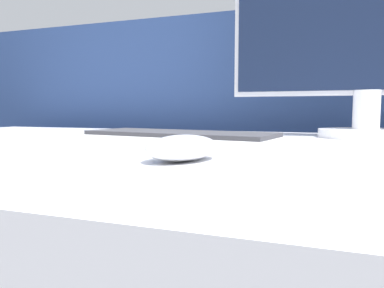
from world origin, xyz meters
TOP-DOWN VIEW (x-y plane):
  - partition_panel at (0.00, 0.61)m, footprint 5.00×0.03m
  - computer_mouse_near at (0.03, -0.21)m, footprint 0.11×0.14m
  - keyboard at (-0.07, 0.02)m, footprint 0.42×0.21m
  - monitor at (0.29, 0.32)m, footprint 0.64×0.22m

SIDE VIEW (x-z plane):
  - partition_panel at x=0.00m, z-range 0.00..1.13m
  - keyboard at x=-0.07m, z-range 0.73..0.76m
  - computer_mouse_near at x=0.03m, z-range 0.74..0.77m
  - monitor at x=0.29m, z-range 0.75..1.31m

